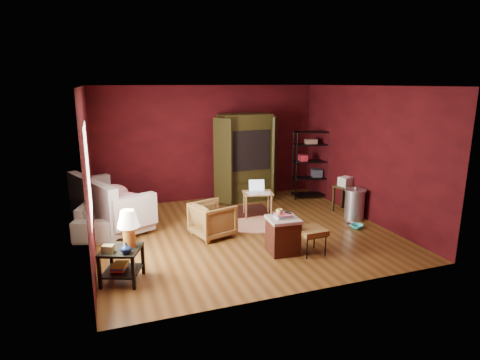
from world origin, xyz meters
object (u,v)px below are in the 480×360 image
object	(u,v)px
hamper	(283,235)
tv_armoire	(245,156)
laptop_desk	(258,195)
side_table	(125,239)
wire_shelving	(310,162)
armchair	(213,218)
sofa	(108,207)

from	to	relation	value
hamper	tv_armoire	distance (m)	3.39
laptop_desk	tv_armoire	xyz separation A→B (m)	(0.19, 1.31, 0.62)
side_table	wire_shelving	distance (m)	5.59
armchair	wire_shelving	world-z (taller)	wire_shelving
side_table	tv_armoire	bearing A→B (deg)	47.35
sofa	laptop_desk	bearing A→B (deg)	-80.61
laptop_desk	wire_shelving	distance (m)	2.06
armchair	hamper	bearing A→B (deg)	-157.15
wire_shelving	hamper	bearing A→B (deg)	-115.75
sofa	tv_armoire	world-z (taller)	tv_armoire
hamper	tv_armoire	world-z (taller)	tv_armoire
hamper	laptop_desk	distance (m)	1.99
hamper	armchair	bearing A→B (deg)	129.12
side_table	laptop_desk	distance (m)	3.59
hamper	laptop_desk	bearing A→B (deg)	80.68
armchair	laptop_desk	world-z (taller)	laptop_desk
armchair	sofa	bearing A→B (deg)	39.42
tv_armoire	wire_shelving	world-z (taller)	tv_armoire
armchair	hamper	distance (m)	1.47
hamper	wire_shelving	distance (m)	3.61
side_table	tv_armoire	xyz separation A→B (m)	(3.11, 3.38, 0.47)
armchair	side_table	distance (m)	2.11
tv_armoire	wire_shelving	bearing A→B (deg)	-16.20
armchair	laptop_desk	distance (m)	1.50
laptop_desk	side_table	bearing A→B (deg)	-132.07
laptop_desk	wire_shelving	xyz separation A→B (m)	(1.79, 0.91, 0.45)
sofa	wire_shelving	world-z (taller)	wire_shelving
armchair	tv_armoire	distance (m)	2.67
sofa	armchair	world-z (taller)	sofa
side_table	hamper	distance (m)	2.62
armchair	hamper	world-z (taller)	armchair
armchair	laptop_desk	bearing A→B (deg)	-73.13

